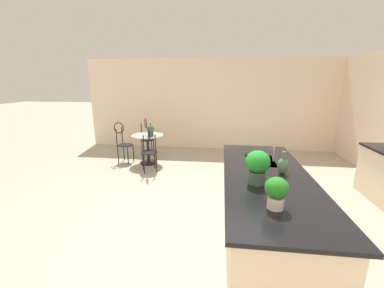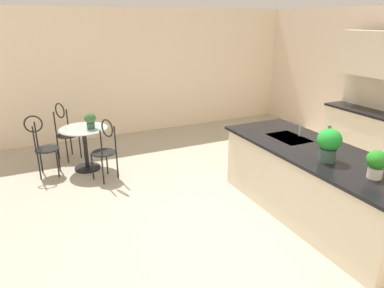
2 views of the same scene
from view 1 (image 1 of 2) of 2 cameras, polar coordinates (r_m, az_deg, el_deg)
name	(u,v)px [view 1 (image 1 of 2)]	position (r m, az deg, el deg)	size (l,w,h in m)	color
ground_plane	(201,222)	(3.84, 2.03, -17.73)	(40.00, 40.00, 0.00)	#B2A893
wall_left_window	(213,105)	(7.54, 5.02, 9.13)	(0.12, 7.80, 2.70)	beige
kitchen_island	(264,207)	(3.39, 16.54, -14.01)	(2.80, 1.06, 0.92)	beige
bistro_table	(148,146)	(6.27, -10.25, -0.53)	(0.80, 0.80, 0.74)	black
chair_near_window	(123,141)	(6.48, -15.86, 0.78)	(0.43, 0.51, 1.04)	black
chair_by_island	(147,135)	(6.94, -10.52, 1.99)	(0.52, 0.51, 1.04)	black
chair_toward_desk	(149,148)	(5.61, -9.97, -0.96)	(0.52, 0.50, 1.04)	black
sink_faucet	(274,154)	(3.71, 18.58, -2.19)	(0.02, 0.02, 0.22)	#B2B5BA
potted_plant_on_table	(151,130)	(6.06, -9.65, 3.30)	(0.19, 0.19, 0.27)	#385147
potted_plant_counter_near	(258,165)	(2.82, 15.10, -4.79)	(0.27, 0.27, 0.39)	#385147
potted_plant_counter_far	(276,191)	(2.35, 19.16, -10.36)	(0.21, 0.21, 0.30)	beige
vase_on_counter	(283,165)	(3.25, 20.47, -4.70)	(0.13, 0.13, 0.29)	#4C7A5B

